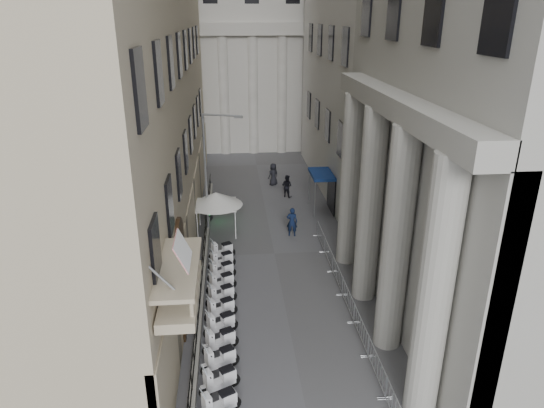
{
  "coord_description": "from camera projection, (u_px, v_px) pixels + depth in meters",
  "views": [
    {
      "loc": [
        -2.53,
        -7.71,
        13.9
      ],
      "look_at": [
        -0.41,
        16.22,
        4.5
      ],
      "focal_mm": 32.0,
      "sensor_mm": 36.0,
      "label": 1
    }
  ],
  "objects": [
    {
      "name": "far_building",
      "position": [
        250.0,
        4.0,
        51.48
      ],
      "size": [
        22.0,
        10.0,
        30.0
      ],
      "primitive_type": "cube",
      "color": "beige",
      "rests_on": "ground"
    },
    {
      "name": "iron_fence",
      "position": [
        204.0,
        266.0,
        28.77
      ],
      "size": [
        0.3,
        28.0,
        1.4
      ],
      "primitive_type": null,
      "color": "black",
      "rests_on": "ground"
    },
    {
      "name": "blue_awning",
      "position": [
        320.0,
        210.0,
        36.88
      ],
      "size": [
        1.6,
        3.0,
        3.0
      ],
      "primitive_type": null,
      "color": "navy",
      "rests_on": "ground"
    },
    {
      "name": "scooter_3",
      "position": [
        221.0,
        391.0,
        19.16
      ],
      "size": [
        1.5,
        1.11,
        1.5
      ],
      "primitive_type": null,
      "rotation": [
        0.0,
        0.0,
        2.02
      ],
      "color": "white",
      "rests_on": "ground"
    },
    {
      "name": "scooter_4",
      "position": [
        221.0,
        370.0,
        20.32
      ],
      "size": [
        1.5,
        1.11,
        1.5
      ],
      "primitive_type": null,
      "rotation": [
        0.0,
        0.0,
        2.02
      ],
      "color": "white",
      "rests_on": "ground"
    },
    {
      "name": "scooter_5",
      "position": [
        221.0,
        351.0,
        21.47
      ],
      "size": [
        1.5,
        1.11,
        1.5
      ],
      "primitive_type": null,
      "rotation": [
        0.0,
        0.0,
        2.02
      ],
      "color": "white",
      "rests_on": "ground"
    },
    {
      "name": "scooter_6",
      "position": [
        222.0,
        334.0,
        22.63
      ],
      "size": [
        1.5,
        1.11,
        1.5
      ],
      "primitive_type": null,
      "rotation": [
        0.0,
        0.0,
        2.02
      ],
      "color": "white",
      "rests_on": "ground"
    },
    {
      "name": "scooter_7",
      "position": [
        222.0,
        318.0,
        23.78
      ],
      "size": [
        1.5,
        1.11,
        1.5
      ],
      "primitive_type": null,
      "rotation": [
        0.0,
        0.0,
        2.02
      ],
      "color": "white",
      "rests_on": "ground"
    },
    {
      "name": "scooter_8",
      "position": [
        222.0,
        304.0,
        24.94
      ],
      "size": [
        1.5,
        1.11,
        1.5
      ],
      "primitive_type": null,
      "rotation": [
        0.0,
        0.0,
        2.02
      ],
      "color": "white",
      "rests_on": "ground"
    },
    {
      "name": "scooter_9",
      "position": [
        222.0,
        291.0,
        26.09
      ],
      "size": [
        1.5,
        1.11,
        1.5
      ],
      "primitive_type": null,
      "rotation": [
        0.0,
        0.0,
        2.02
      ],
      "color": "white",
      "rests_on": "ground"
    },
    {
      "name": "scooter_10",
      "position": [
        222.0,
        280.0,
        27.24
      ],
      "size": [
        1.5,
        1.11,
        1.5
      ],
      "primitive_type": null,
      "rotation": [
        0.0,
        0.0,
        2.02
      ],
      "color": "white",
      "rests_on": "ground"
    },
    {
      "name": "scooter_11",
      "position": [
        222.0,
        269.0,
        28.4
      ],
      "size": [
        1.5,
        1.11,
        1.5
      ],
      "primitive_type": null,
      "rotation": [
        0.0,
        0.0,
        2.02
      ],
      "color": "white",
      "rests_on": "ground"
    },
    {
      "name": "scooter_12",
      "position": [
        223.0,
        259.0,
        29.55
      ],
      "size": [
        1.5,
        1.11,
        1.5
      ],
      "primitive_type": null,
      "rotation": [
        0.0,
        0.0,
        2.02
      ],
      "color": "white",
      "rests_on": "ground"
    },
    {
      "name": "barrier_1",
      "position": [
        376.0,
        377.0,
        19.95
      ],
      "size": [
        0.6,
        2.4,
        1.1
      ],
      "primitive_type": null,
      "color": "#B2B5BA",
      "rests_on": "ground"
    },
    {
      "name": "barrier_2",
      "position": [
        360.0,
        339.0,
        22.27
      ],
      "size": [
        0.6,
        2.4,
        1.1
      ],
      "primitive_type": null,
      "color": "#B2B5BA",
      "rests_on": "ground"
    },
    {
      "name": "barrier_3",
      "position": [
        347.0,
        308.0,
        24.59
      ],
      "size": [
        0.6,
        2.4,
        1.1
      ],
      "primitive_type": null,
      "color": "#B2B5BA",
      "rests_on": "ground"
    },
    {
      "name": "barrier_4",
      "position": [
        337.0,
        283.0,
        26.9
      ],
      "size": [
        0.6,
        2.4,
        1.1
      ],
      "primitive_type": null,
      "color": "#B2B5BA",
      "rests_on": "ground"
    },
    {
      "name": "barrier_5",
      "position": [
        328.0,
        262.0,
        29.22
      ],
      "size": [
        0.6,
        2.4,
        1.1
      ],
      "primitive_type": null,
      "color": "#B2B5BA",
      "rests_on": "ground"
    },
    {
      "name": "barrier_6",
      "position": [
        321.0,
        244.0,
        31.54
      ],
      "size": [
        0.6,
        2.4,
        1.1
      ],
      "primitive_type": null,
      "color": "#B2B5BA",
      "rests_on": "ground"
    },
    {
      "name": "security_tent",
      "position": [
        216.0,
        199.0,
        32.39
      ],
      "size": [
        3.55,
        3.55,
        2.88
      ],
      "color": "white",
      "rests_on": "ground"
    },
    {
      "name": "street_lamp",
      "position": [
        210.0,
        165.0,
        31.33
      ],
      "size": [
        2.57,
        0.98,
        8.17
      ],
      "rotation": [
        0.0,
        0.0,
        -0.31
      ],
      "color": "#9A9CA2",
      "rests_on": "ground"
    },
    {
      "name": "info_kiosk",
      "position": [
        209.0,
        210.0,
        34.77
      ],
      "size": [
        0.43,
        0.81,
        1.65
      ],
      "rotation": [
        0.0,
        0.0,
        -0.28
      ],
      "color": "black",
      "rests_on": "ground"
    },
    {
      "name": "pedestrian_a",
      "position": [
        292.0,
        222.0,
        32.35
      ],
      "size": [
        0.81,
        0.62,
        2.0
      ],
      "primitive_type": "imported",
      "rotation": [
        0.0,
        0.0,
        2.94
      ],
      "color": "#0D1834",
      "rests_on": "ground"
    },
    {
      "name": "pedestrian_b",
      "position": [
        287.0,
        186.0,
        39.35
      ],
      "size": [
        1.14,
        1.09,
        1.85
      ],
      "primitive_type": "imported",
      "rotation": [
        0.0,
        0.0,
        2.54
      ],
      "color": "black",
      "rests_on": "ground"
    },
    {
      "name": "pedestrian_c",
      "position": [
        273.0,
        174.0,
        42.05
      ],
      "size": [
        1.14,
        1.05,
        1.95
      ],
      "primitive_type": "imported",
      "rotation": [
        0.0,
        0.0,
        3.75
      ],
      "color": "black",
      "rests_on": "ground"
    }
  ]
}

